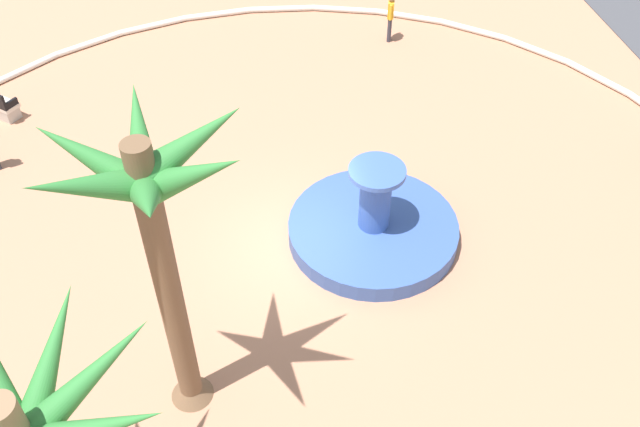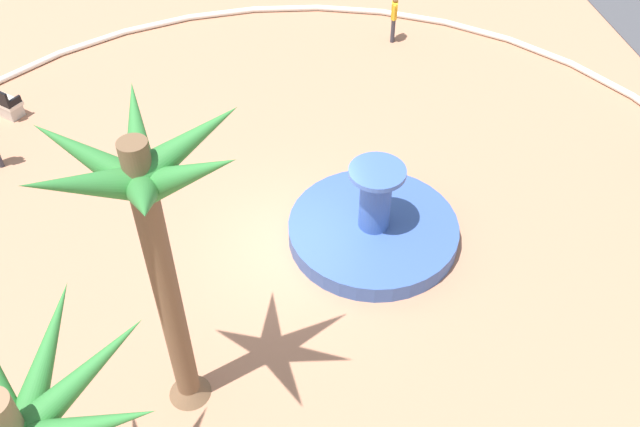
{
  "view_description": "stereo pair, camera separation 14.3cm",
  "coord_description": "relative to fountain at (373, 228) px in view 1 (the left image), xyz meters",
  "views": [
    {
      "loc": [
        11.59,
        -1.42,
        12.26
      ],
      "look_at": [
        0.0,
        0.56,
        1.0
      ],
      "focal_mm": 39.26,
      "sensor_mm": 36.0,
      "label": 1
    },
    {
      "loc": [
        11.61,
        -1.28,
        12.26
      ],
      "look_at": [
        0.0,
        0.56,
        1.0
      ],
      "focal_mm": 39.26,
      "sensor_mm": 36.0,
      "label": 2
    }
  ],
  "objects": [
    {
      "name": "palm_tree_near_fountain",
      "position": [
        3.69,
        -4.5,
        4.51
      ],
      "size": [
        3.35,
        3.35,
        6.58
      ],
      "color": "brown",
      "rests_on": "ground"
    },
    {
      "name": "ground_plane",
      "position": [
        -0.0,
        -1.86,
        -0.31
      ],
      "size": [
        80.0,
        80.0,
        0.0
      ],
      "primitive_type": "plane",
      "color": "tan"
    },
    {
      "name": "fountain",
      "position": [
        0.0,
        0.0,
        0.0
      ],
      "size": [
        4.12,
        4.12,
        2.16
      ],
      "color": "#38569E",
      "rests_on": "ground"
    },
    {
      "name": "person_pedestrian_stroll",
      "position": [
        -9.11,
        2.64,
        0.61
      ],
      "size": [
        0.51,
        0.29,
        1.65
      ],
      "color": "#33333D",
      "rests_on": "ground"
    },
    {
      "name": "plaza_curb",
      "position": [
        -0.0,
        -1.86,
        -0.21
      ],
      "size": [
        23.94,
        23.94,
        0.2
      ],
      "primitive_type": "torus",
      "color": "silver",
      "rests_on": "ground"
    }
  ]
}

